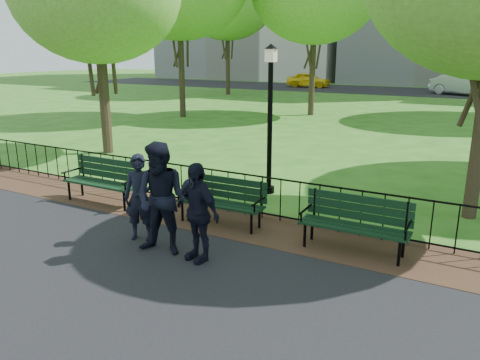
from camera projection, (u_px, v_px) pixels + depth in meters
The scene contains 13 objects.
ground at pixel (162, 243), 8.32m from camera, with size 120.00×120.00×0.00m, color #2B6119.
dirt_strip at pixel (208, 217), 9.58m from camera, with size 60.00×1.60×0.01m, color #372116.
far_street at pixel (433, 92), 37.78m from camera, with size 70.00×9.00×0.01m, color black.
iron_fence at pixel (220, 188), 9.87m from camera, with size 24.06×0.06×1.00m.
park_bench_main at pixel (209, 193), 9.13m from camera, with size 1.78×0.61×1.00m.
park_bench_left_a at pixel (104, 176), 10.38m from camera, with size 1.89×0.61×1.07m.
park_bench_right_a at pixel (356, 218), 7.86m from camera, with size 1.82×0.58×1.03m.
lamppost at pixel (270, 115), 10.76m from camera, with size 0.31×0.31×3.45m.
person_left at pixel (140, 198), 8.27m from camera, with size 0.57×0.38×1.57m, color black.
person_mid at pixel (162, 199), 7.66m from camera, with size 0.92×0.48×1.89m, color black.
person_right at pixel (197, 212), 7.45m from camera, with size 0.95×0.39×1.63m, color black.
taxi at pixel (309, 80), 42.75m from camera, with size 1.58×3.94×1.34m, color yellow.
sedan_silver at pixel (463, 84), 35.25m from camera, with size 1.68×4.82×1.59m, color #9B9EA2.
Camera 1 is at (4.97, -6.06, 3.32)m, focal length 35.00 mm.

